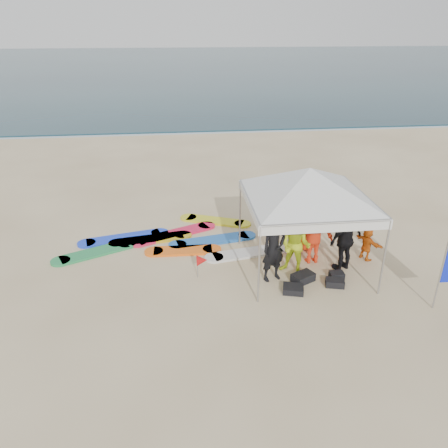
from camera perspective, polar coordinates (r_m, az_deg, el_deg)
name	(u,v)px	position (r m, az deg, el deg)	size (l,w,h in m)	color
ground	(239,322)	(9.94, 1.95, -12.69)	(120.00, 120.00, 0.00)	beige
ocean	(180,65)	(68.04, -5.80, 19.98)	(160.00, 84.00, 0.08)	#0C2633
shoreline_foam	(195,132)	(26.69, -3.80, 11.94)	(160.00, 1.20, 0.01)	silver
person_black_a	(274,248)	(11.03, 6.50, -3.19)	(0.65, 0.43, 1.78)	black
person_yellow	(295,245)	(11.38, 9.32, -2.79)	(0.80, 0.63, 1.65)	#C1D81E
person_orange_a	(314,232)	(12.02, 11.62, -1.03)	(1.16, 0.67, 1.79)	red
person_black_b	(346,239)	(11.84, 15.61, -1.89)	(1.05, 0.44, 1.79)	black
person_orange_b	(305,219)	(12.62, 10.59, 0.65)	(0.93, 0.60, 1.90)	#F84116
person_seated	(367,243)	(12.70, 18.16, -2.41)	(0.91, 0.29, 0.98)	#D96113
canopy_tent	(310,168)	(11.01, 11.21, 7.15)	(4.24, 4.24, 3.19)	#A5A5A8
marker_pennant	(202,260)	(11.24, -2.89, -4.77)	(0.28, 0.28, 0.64)	#A5A5A8
gear_pile	(312,281)	(11.35, 11.47, -7.35)	(1.74, 1.00, 0.22)	black
surfboard_spread	(175,240)	(13.29, -6.38, -2.13)	(6.38, 3.34, 0.07)	blue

